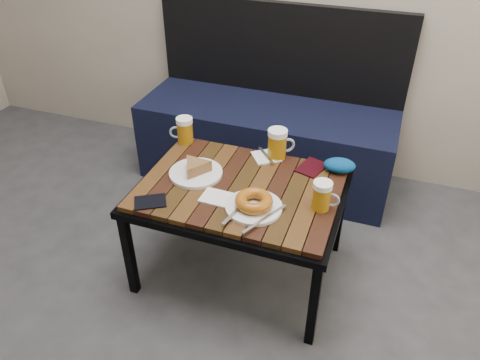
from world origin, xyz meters
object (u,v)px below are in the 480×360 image
(passport_burgundy, at_px, (312,167))
(plate_bagel, at_px, (254,204))
(passport_navy, at_px, (150,202))
(knit_pouch, at_px, (339,165))
(beer_mug_left, at_px, (184,130))
(bench, at_px, (267,134))
(plate_pie, at_px, (196,170))
(cafe_table, at_px, (240,194))
(beer_mug_right, at_px, (322,196))
(beer_mug_centre, at_px, (278,144))

(passport_burgundy, bearing_deg, plate_bagel, -95.32)
(passport_navy, xyz_separation_m, knit_pouch, (0.65, 0.47, 0.03))
(beer_mug_left, height_order, plate_bagel, beer_mug_left)
(plate_bagel, height_order, passport_burgundy, plate_bagel)
(bench, distance_m, plate_pie, 0.81)
(plate_bagel, bearing_deg, passport_burgundy, 67.46)
(passport_navy, bearing_deg, knit_pouch, 95.06)
(passport_navy, height_order, passport_burgundy, same)
(cafe_table, height_order, passport_burgundy, passport_burgundy)
(beer_mug_left, relative_size, passport_navy, 1.01)
(cafe_table, distance_m, plate_bagel, 0.17)
(bench, xyz_separation_m, passport_burgundy, (0.36, -0.56, 0.20))
(beer_mug_right, distance_m, plate_pie, 0.55)
(bench, xyz_separation_m, cafe_table, (0.12, -0.79, 0.16))
(plate_bagel, relative_size, passport_burgundy, 2.03)
(bench, bearing_deg, plate_pie, -96.34)
(beer_mug_right, height_order, plate_bagel, beer_mug_right)
(plate_bagel, bearing_deg, bench, 103.34)
(cafe_table, relative_size, knit_pouch, 6.22)
(bench, xyz_separation_m, beer_mug_left, (-0.25, -0.54, 0.26))
(beer_mug_right, relative_size, plate_pie, 0.52)
(beer_mug_left, bearing_deg, plate_pie, 104.45)
(cafe_table, height_order, plate_pie, plate_pie)
(cafe_table, height_order, plate_bagel, plate_bagel)
(plate_bagel, distance_m, passport_burgundy, 0.38)
(cafe_table, relative_size, beer_mug_right, 7.17)
(beer_mug_centre, height_order, passport_burgundy, beer_mug_centre)
(beer_mug_centre, bearing_deg, knit_pouch, -36.47)
(plate_bagel, relative_size, knit_pouch, 2.05)
(beer_mug_left, relative_size, knit_pouch, 0.91)
(plate_bagel, bearing_deg, passport_navy, -165.98)
(plate_pie, bearing_deg, passport_burgundy, 25.42)
(passport_burgundy, bearing_deg, passport_navy, -122.85)
(beer_mug_left, height_order, knit_pouch, beer_mug_left)
(cafe_table, height_order, beer_mug_left, beer_mug_left)
(plate_pie, height_order, passport_burgundy, plate_pie)
(bench, distance_m, plate_bagel, 0.96)
(knit_pouch, bearing_deg, passport_navy, -144.41)
(passport_burgundy, bearing_deg, beer_mug_left, -164.84)
(beer_mug_left, bearing_deg, cafe_table, 125.74)
(beer_mug_centre, xyz_separation_m, plate_bagel, (0.02, -0.39, -0.04))
(beer_mug_centre, bearing_deg, passport_navy, -160.19)
(plate_pie, distance_m, passport_navy, 0.25)
(bench, height_order, passport_burgundy, bench)
(beer_mug_right, bearing_deg, passport_navy, -163.39)
(cafe_table, xyz_separation_m, passport_burgundy, (0.25, 0.23, 0.05))
(beer_mug_centre, height_order, knit_pouch, beer_mug_centre)
(plate_bagel, bearing_deg, knit_pouch, 54.75)
(knit_pouch, bearing_deg, beer_mug_right, -94.16)
(beer_mug_right, bearing_deg, cafe_table, 174.33)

